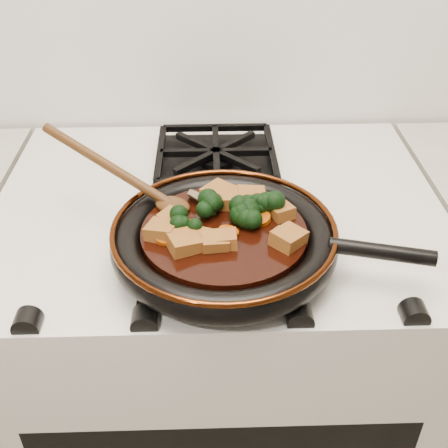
{
  "coord_description": "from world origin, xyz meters",
  "views": [
    {
      "loc": [
        -0.01,
        0.89,
        1.43
      ],
      "look_at": [
        0.01,
        1.53,
        0.97
      ],
      "focal_mm": 45.0,
      "sensor_mm": 36.0,
      "label": 1
    }
  ],
  "objects": [
    {
      "name": "broccoli_floret_1",
      "position": [
        0.04,
        1.54,
        0.97
      ],
      "size": [
        0.08,
        0.08,
        0.07
      ],
      "primitive_type": null,
      "rotation": [
        0.14,
        0.24,
        1.27
      ],
      "color": "black",
      "rests_on": "braising_sauce"
    },
    {
      "name": "tofu_cube_6",
      "position": [
        -0.0,
        1.61,
        0.97
      ],
      "size": [
        0.06,
        0.06,
        0.02
      ],
      "primitive_type": "cube",
      "rotation": [
        -0.03,
        0.02,
        2.4
      ],
      "color": "#925721",
      "rests_on": "braising_sauce"
    },
    {
      "name": "carrot_coin_3",
      "position": [
        -0.05,
        1.54,
        0.96
      ],
      "size": [
        0.03,
        0.03,
        0.02
      ],
      "primitive_type": "cylinder",
      "rotation": [
        -0.22,
        0.2,
        0.0
      ],
      "color": "#A33E04",
      "rests_on": "braising_sauce"
    },
    {
      "name": "mushroom_slice_3",
      "position": [
        -0.03,
        1.61,
        0.97
      ],
      "size": [
        0.04,
        0.04,
        0.03
      ],
      "primitive_type": "cylinder",
      "rotation": [
        0.89,
        0.0,
        2.42
      ],
      "color": "#7B6147",
      "rests_on": "braising_sauce"
    },
    {
      "name": "burner_grate_front",
      "position": [
        0.0,
        1.55,
        0.91
      ],
      "size": [
        0.23,
        0.23,
        0.03
      ],
      "primitive_type": null,
      "color": "black",
      "rests_on": "stove"
    },
    {
      "name": "carrot_coin_0",
      "position": [
        0.01,
        1.52,
        0.96
      ],
      "size": [
        0.03,
        0.03,
        0.01
      ],
      "primitive_type": "cylinder",
      "rotation": [
        -0.07,
        0.17,
        0.0
      ],
      "color": "#A33E04",
      "rests_on": "braising_sauce"
    },
    {
      "name": "broccoli_floret_5",
      "position": [
        -0.05,
        1.53,
        0.97
      ],
      "size": [
        0.06,
        0.06,
        0.07
      ],
      "primitive_type": null,
      "rotation": [
        0.11,
        0.1,
        1.62
      ],
      "color": "black",
      "rests_on": "braising_sauce"
    },
    {
      "name": "broccoli_floret_0",
      "position": [
        -0.01,
        1.57,
        0.97
      ],
      "size": [
        0.09,
        0.08,
        0.07
      ],
      "primitive_type": null,
      "rotation": [
        0.18,
        0.11,
        0.46
      ],
      "color": "black",
      "rests_on": "braising_sauce"
    },
    {
      "name": "carrot_coin_2",
      "position": [
        -0.08,
        1.51,
        0.96
      ],
      "size": [
        0.03,
        0.03,
        0.01
      ],
      "primitive_type": "cylinder",
      "rotation": [
        0.17,
        0.08,
        0.0
      ],
      "color": "#A33E04",
      "rests_on": "braising_sauce"
    },
    {
      "name": "carrot_coin_1",
      "position": [
        0.06,
        1.55,
        0.96
      ],
      "size": [
        0.03,
        0.03,
        0.02
      ],
      "primitive_type": "cylinder",
      "rotation": [
        0.13,
        -0.21,
        0.0
      ],
      "color": "#A33E04",
      "rests_on": "braising_sauce"
    },
    {
      "name": "broccoli_floret_2",
      "position": [
        0.04,
        1.56,
        0.97
      ],
      "size": [
        0.08,
        0.08,
        0.06
      ],
      "primitive_type": null,
      "rotation": [
        0.1,
        -0.0,
        2.6
      ],
      "color": "black",
      "rests_on": "braising_sauce"
    },
    {
      "name": "mushroom_slice_2",
      "position": [
        -0.03,
        1.61,
        0.97
      ],
      "size": [
        0.04,
        0.04,
        0.03
      ],
      "primitive_type": "cylinder",
      "rotation": [
        0.92,
        0.0,
        2.34
      ],
      "color": "#7B6147",
      "rests_on": "braising_sauce"
    },
    {
      "name": "tofu_cube_7",
      "position": [
        -0.08,
        1.52,
        0.97
      ],
      "size": [
        0.05,
        0.05,
        0.03
      ],
      "primitive_type": "cube",
      "rotation": [
        -0.09,
        0.1,
        1.25
      ],
      "color": "#925721",
      "rests_on": "braising_sauce"
    },
    {
      "name": "tofu_cube_5",
      "position": [
        -0.07,
        1.55,
        0.97
      ],
      "size": [
        0.05,
        0.05,
        0.02
      ],
      "primitive_type": "cube",
      "rotation": [
        -0.06,
        -0.1,
        2.46
      ],
      "color": "#925721",
      "rests_on": "braising_sauce"
    },
    {
      "name": "wooden_spoon",
      "position": [
        -0.13,
        1.62,
        0.99
      ],
      "size": [
        0.14,
        0.1,
        0.24
      ],
      "rotation": [
        0.0,
        0.0,
        2.62
      ],
      "color": "#49290F",
      "rests_on": "braising_sauce"
    },
    {
      "name": "burner_grate_back",
      "position": [
        0.0,
        1.83,
        0.91
      ],
      "size": [
        0.23,
        0.23,
        0.03
      ],
      "primitive_type": null,
      "color": "black",
      "rests_on": "stove"
    },
    {
      "name": "broccoli_floret_3",
      "position": [
        0.07,
        1.57,
        0.97
      ],
      "size": [
        0.08,
        0.08,
        0.06
      ],
      "primitive_type": null,
      "rotation": [
        -0.07,
        0.08,
        1.23
      ],
      "color": "black",
      "rests_on": "braising_sauce"
    },
    {
      "name": "broccoli_floret_4",
      "position": [
        0.04,
        1.57,
        0.97
      ],
      "size": [
        0.09,
        0.09,
        0.07
      ],
      "primitive_type": null,
      "rotation": [
        0.24,
        -0.0,
        2.14
      ],
      "color": "black",
      "rests_on": "braising_sauce"
    },
    {
      "name": "mushroom_slice_0",
      "position": [
        0.09,
        1.5,
        0.97
      ],
      "size": [
        0.04,
        0.04,
        0.03
      ],
      "primitive_type": "cylinder",
      "rotation": [
        0.69,
        0.0,
        1.16
      ],
      "color": "#7B6147",
      "rests_on": "braising_sauce"
    },
    {
      "name": "stove",
      "position": [
        0.0,
        1.69,
        0.45
      ],
      "size": [
        0.76,
        0.6,
        0.9
      ],
      "primitive_type": "cube",
      "color": "silver",
      "rests_on": "ground"
    },
    {
      "name": "skillet",
      "position": [
        0.01,
        1.53,
        0.94
      ],
      "size": [
        0.44,
        0.32,
        0.05
      ],
      "rotation": [
        0.0,
        0.0,
        -0.25
      ],
      "color": "black",
      "rests_on": "burner_grate_front"
    },
    {
      "name": "mushroom_slice_1",
      "position": [
        0.07,
        1.59,
        0.97
      ],
      "size": [
        0.04,
        0.04,
        0.03
      ],
      "primitive_type": "cylinder",
      "rotation": [
        0.69,
        0.0,
        0.14
      ],
      "color": "#7B6147",
      "rests_on": "braising_sauce"
    },
    {
      "name": "tofu_cube_10",
      "position": [
        -0.03,
        1.5,
        0.97
      ],
      "size": [
        0.04,
        0.04,
        0.02
      ],
      "primitive_type": "cube",
      "rotation": [
        -0.02,
        -0.09,
        2.88
      ],
      "color": "#925721",
      "rests_on": "braising_sauce"
    },
    {
      "name": "tofu_cube_9",
      "position": [
        0.05,
        1.59,
        0.97
      ],
      "size": [
        0.04,
        0.05,
        0.03
      ],
      "primitive_type": "cube",
      "rotation": [
        0.1,
        0.09,
        0.04
      ],
      "color": "#925721",
      "rests_on": "braising_sauce"
    },
    {
      "name": "tofu_cube_3",
      "position": [
        -0.05,
        1.49,
        0.97
      ],
      "size": [
        0.05,
        0.05,
        0.03
      ],
      "primitive_type": "cube",
      "rotation": [
        0.09,
        -0.0,
        1.95
      ],
      "color": "#925721",
      "rests_on": "braising_sauce"
    },
    {
      "name": "tofu_cube_8",
      "position": [
        -0.01,
        1.49,
        0.97
      ],
      "size": [
        0.04,
        0.04,
        0.02
      ],
      "primitive_type": "cube",
      "rotation": [
        0.05,
        0.04,
        0.1
      ],
      "color": "#925721",
      "rests_on": "braising_sauce"
    },
    {
      "name": "tofu_cube_1",
      "position": [
        0.01,
        1.5,
        0.97
      ],
      "size": [
        0.03,
        0.04,
        0.02
      ],
      "primitive_type": "cube",
      "rotation": [
        -0.09,
        0.11,
        1.57
      ],
      "color": "#925721",
      "rests_on": "braising_sauce"
    },
    {
      "name": "tofu_cube_4",
      "position": [
        0.09,
        1.5,
        0.97
      ],
      "size": [
        0.06,
        0.06,
        0.03
      ],
      "primitive_type": "cube",
      "rotation": [
        0.03,
        0.09,
        0.79
      ],
      "color": "#925721",
      "rests_on": "braising_sauce"
    },
    {
      "name": "tofu_cube_0",
      "position": [
        0.01,
        1.6,
        0.97
      ],
      "size": [
        0.04,
        0.04,
        0.02
      ],
      "primitive_type": "cube",
      "rotation": [
        -0.02,
        0.01,
        1.6
      ],
      "color": "#925721",
      "rests_on": "braising_sauce"
    },
    {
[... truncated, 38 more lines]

